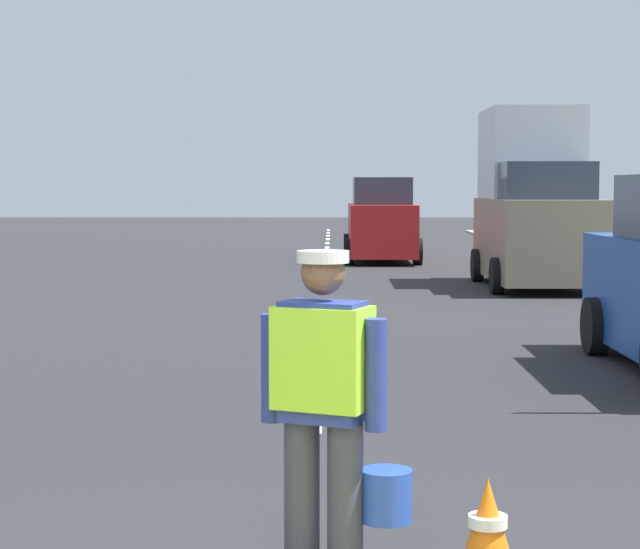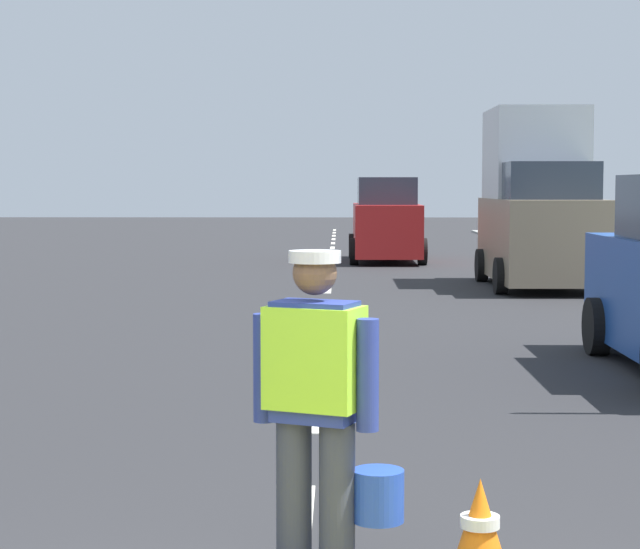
{
  "view_description": "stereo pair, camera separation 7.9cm",
  "coord_description": "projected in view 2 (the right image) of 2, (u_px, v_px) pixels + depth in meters",
  "views": [
    {
      "loc": [
        0.15,
        -4.01,
        1.99
      ],
      "look_at": [
        0.03,
        7.43,
        1.1
      ],
      "focal_mm": 64.08,
      "sensor_mm": 36.0,
      "label": 1
    },
    {
      "loc": [
        0.23,
        -4.01,
        1.99
      ],
      "look_at": [
        0.03,
        7.43,
        1.1
      ],
      "focal_mm": 64.08,
      "sensor_mm": 36.0,
      "label": 2
    }
  ],
  "objects": [
    {
      "name": "ground_plane",
      "position": [
        329.0,
        277.0,
        25.09
      ],
      "size": [
        96.0,
        96.0,
        0.0
      ],
      "primitive_type": "plane",
      "color": "#28282B"
    },
    {
      "name": "lane_center_line",
      "position": [
        331.0,
        264.0,
        29.28
      ],
      "size": [
        0.14,
        46.4,
        0.01
      ],
      "color": "silver",
      "rests_on": "ground"
    },
    {
      "name": "road_worker",
      "position": [
        320.0,
        399.0,
        5.66
      ],
      "size": [
        0.76,
        0.43,
        1.67
      ],
      "color": "#383D4C",
      "rests_on": "ground"
    },
    {
      "name": "traffic_cone_near",
      "position": [
        480.0,
        530.0,
        5.75
      ],
      "size": [
        0.36,
        0.36,
        0.52
      ],
      "color": "black",
      "rests_on": "ground"
    },
    {
      "name": "delivery_truck",
      "position": [
        539.0,
        205.0,
        22.51
      ],
      "size": [
        2.16,
        4.6,
        3.54
      ],
      "color": "gray",
      "rests_on": "ground"
    },
    {
      "name": "car_outgoing_far",
      "position": [
        386.0,
        223.0,
        30.11
      ],
      "size": [
        1.95,
        4.34,
        2.21
      ],
      "color": "red",
      "rests_on": "ground"
    }
  ]
}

